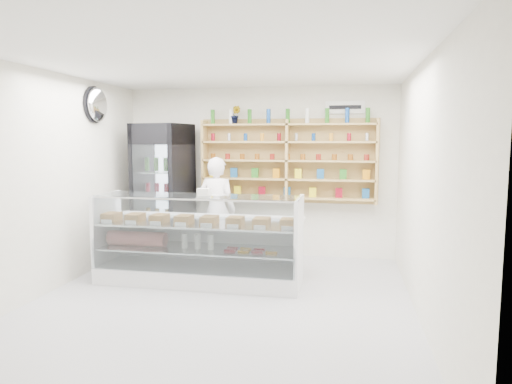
# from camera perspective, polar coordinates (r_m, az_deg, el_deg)

# --- Properties ---
(room) EXTENTS (5.00, 5.00, 5.00)m
(room) POSITION_cam_1_polar(r_m,az_deg,el_deg) (5.24, -4.78, 0.65)
(room) COLOR #B0B0B5
(room) RESTS_ON ground
(display_counter) EXTENTS (2.76, 0.82, 1.20)m
(display_counter) POSITION_cam_1_polar(r_m,az_deg,el_deg) (6.32, -7.08, -8.17)
(display_counter) COLOR white
(display_counter) RESTS_ON floor
(shop_worker) EXTENTS (0.64, 0.45, 1.67)m
(shop_worker) POSITION_cam_1_polar(r_m,az_deg,el_deg) (7.21, -4.92, -2.25)
(shop_worker) COLOR white
(shop_worker) RESTS_ON floor
(drinks_cooler) EXTENTS (0.90, 0.88, 2.19)m
(drinks_cooler) POSITION_cam_1_polar(r_m,az_deg,el_deg) (7.59, -11.49, 0.08)
(drinks_cooler) COLOR black
(drinks_cooler) RESTS_ON floor
(wall_shelving) EXTENTS (2.84, 0.28, 1.33)m
(wall_shelving) POSITION_cam_1_polar(r_m,az_deg,el_deg) (7.42, 3.94, 3.89)
(wall_shelving) COLOR tan
(wall_shelving) RESTS_ON back_wall
(potted_plant) EXTENTS (0.17, 0.14, 0.29)m
(potted_plant) POSITION_cam_1_polar(r_m,az_deg,el_deg) (7.58, -2.58, 9.61)
(potted_plant) COLOR #1E6626
(potted_plant) RESTS_ON wall_shelving
(security_mirror) EXTENTS (0.15, 0.50, 0.50)m
(security_mirror) POSITION_cam_1_polar(r_m,az_deg,el_deg) (7.20, -19.20, 10.28)
(security_mirror) COLOR silver
(security_mirror) RESTS_ON left_wall
(wall_sign) EXTENTS (0.62, 0.03, 0.20)m
(wall_sign) POSITION_cam_1_polar(r_m,az_deg,el_deg) (7.50, 11.07, 10.36)
(wall_sign) COLOR white
(wall_sign) RESTS_ON back_wall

